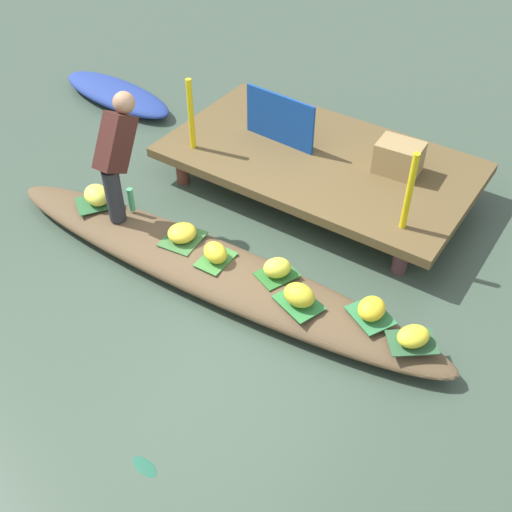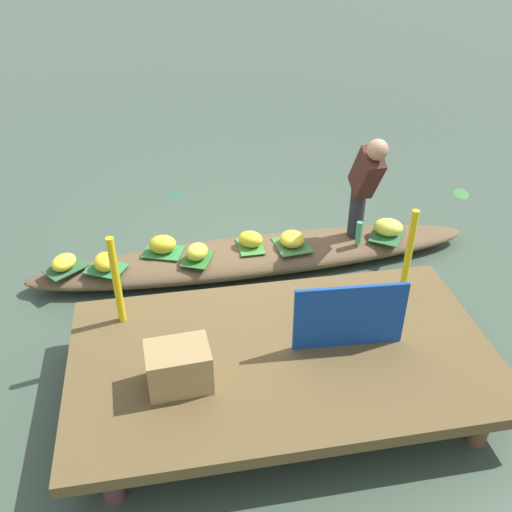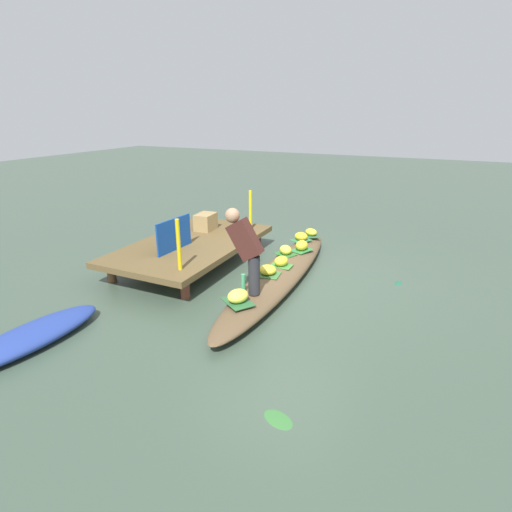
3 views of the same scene
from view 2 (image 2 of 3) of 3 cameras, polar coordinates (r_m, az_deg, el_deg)
name	(u,v)px [view 2 (image 2 of 3)]	position (r m, az deg, el deg)	size (l,w,h in m)	color
canal_water	(257,265)	(5.99, 0.06, -0.95)	(40.00, 40.00, 0.00)	#3A4C3D
dock_platform	(283,358)	(4.40, 2.70, -10.15)	(3.20, 1.80, 0.41)	brown
vendor_boat	(257,256)	(5.92, 0.07, 0.05)	(4.64, 0.71, 0.25)	brown
leaf_mat_0	(163,252)	(5.82, -9.29, 0.41)	(0.38, 0.28, 0.01)	#2E7939
banana_bunch_0	(162,244)	(5.77, -9.37, 1.17)	(0.27, 0.21, 0.18)	gold
leaf_mat_1	(106,269)	(5.68, -14.79, -1.22)	(0.36, 0.28, 0.01)	#2F7442
banana_bunch_1	(105,262)	(5.64, -14.90, -0.56)	(0.25, 0.21, 0.16)	yellow
leaf_mat_2	(197,259)	(5.67, -5.89, -0.26)	(0.34, 0.26, 0.01)	#2A6829
banana_bunch_2	(197,252)	(5.63, -5.94, 0.42)	(0.24, 0.20, 0.16)	yellow
leaf_mat_3	(65,268)	(5.80, -18.60, -1.16)	(0.37, 0.27, 0.01)	#2C5635
banana_bunch_3	(64,262)	(5.77, -18.72, -0.60)	(0.27, 0.20, 0.14)	yellow
leaf_mat_4	(250,246)	(5.84, -0.56, 1.01)	(0.35, 0.25, 0.01)	#3D7E35
banana_bunch_4	(250,239)	(5.79, -0.56, 1.70)	(0.25, 0.19, 0.17)	yellow
leaf_mat_5	(387,234)	(6.19, 13.02, 2.12)	(0.42, 0.31, 0.01)	#2A5E33
banana_bunch_5	(388,227)	(6.15, 13.12, 2.83)	(0.30, 0.24, 0.18)	#EDE64B
leaf_mat_6	(292,245)	(5.86, 3.61, 1.11)	(0.38, 0.33, 0.01)	#3B6D35
banana_bunch_6	(292,239)	(5.83, 3.63, 1.72)	(0.27, 0.25, 0.15)	yellow
vendor_person	(365,181)	(5.72, 10.91, 7.39)	(0.21, 0.54, 1.19)	#28282D
water_bottle	(359,233)	(5.93, 10.27, 2.31)	(0.06, 0.06, 0.25)	#48A66C
market_banner	(350,317)	(4.30, 9.38, -6.01)	(0.85, 0.03, 0.55)	navy
railing_post_west	(409,251)	(4.92, 15.09, 0.45)	(0.06, 0.06, 0.78)	gold
railing_post_east	(116,281)	(4.53, -13.83, -2.44)	(0.06, 0.06, 0.78)	gold
produce_crate	(179,367)	(4.05, -7.76, -10.94)	(0.44, 0.32, 0.32)	#967A4C
drifting_plant_0	(461,194)	(7.88, 19.88, 5.91)	(0.31, 0.19, 0.01)	#367235
drifting_plant_1	(175,195)	(7.46, -8.15, 6.08)	(0.22, 0.11, 0.01)	#205841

